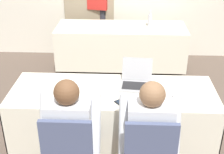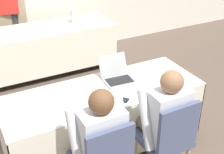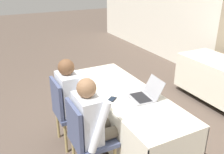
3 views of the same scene
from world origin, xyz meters
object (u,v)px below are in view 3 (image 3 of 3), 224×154
at_px(laptop, 145,95).
at_px(chair_near_left, 67,109).
at_px(person_checkered_shirt, 74,96).
at_px(chair_near_right, 86,136).
at_px(person_white_shirt, 95,121).
at_px(cell_phone, 112,99).

height_order(laptop, chair_near_left, laptop).
bearing_deg(person_checkered_shirt, chair_near_right, 170.85).
bearing_deg(laptop, person_checkered_shirt, -124.07).
relative_size(laptop, person_white_shirt, 0.32).
relative_size(laptop, person_checkered_shirt, 0.32).
xyz_separation_m(cell_phone, chair_near_left, (-0.41, -0.43, -0.23)).
height_order(laptop, person_white_shirt, person_white_shirt).
relative_size(laptop, chair_near_left, 0.41).
xyz_separation_m(chair_near_right, person_checkered_shirt, (-0.65, 0.10, 0.16)).
bearing_deg(chair_near_right, cell_phone, -61.15).
bearing_deg(cell_phone, laptop, 29.57).
bearing_deg(cell_phone, person_checkered_shirt, -179.77).
relative_size(cell_phone, chair_near_left, 0.15).
relative_size(laptop, cell_phone, 2.65).
height_order(laptop, person_checkered_shirt, person_checkered_shirt).
height_order(cell_phone, chair_near_right, chair_near_right).
distance_m(chair_near_left, person_white_shirt, 0.68).
distance_m(cell_phone, chair_near_right, 0.55).
relative_size(chair_near_right, person_checkered_shirt, 0.78).
distance_m(chair_near_right, person_checkered_shirt, 0.68).
relative_size(laptop, chair_near_right, 0.41).
relative_size(cell_phone, chair_near_right, 0.15).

